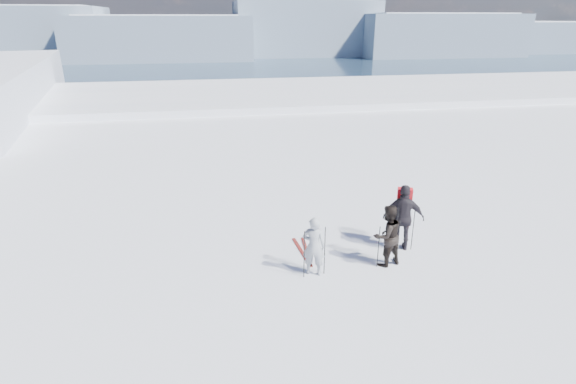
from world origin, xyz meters
name	(u,v)px	position (x,y,z in m)	size (l,w,h in m)	color
lake_basin	(253,169)	(0.00, 30.00, -6.50)	(820.00, 820.00, 71.62)	white
far_mountain_range	(237,33)	(29.60, 454.78, -7.19)	(770.00, 110.00, 53.00)	slate
skier_grey	(314,246)	(-1.28, 1.53, 0.80)	(0.58, 0.38, 1.60)	#9A9FA8
skier_dark	(387,236)	(0.74, 1.66, 0.85)	(0.83, 0.65, 1.70)	black
skier_pack	(403,218)	(1.52, 2.41, 0.97)	(1.13, 0.47, 1.93)	black
backpack	(407,173)	(1.61, 2.65, 2.20)	(0.41, 0.23, 0.54)	red
ski_poles	(370,242)	(0.33, 1.78, 0.64)	(3.36, 0.92, 1.34)	black
skis_loose	(304,252)	(-1.26, 2.69, 0.01)	(0.37, 1.70, 0.03)	black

